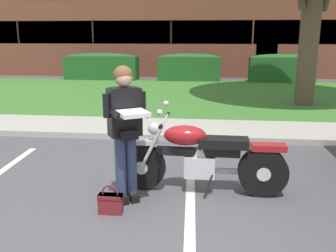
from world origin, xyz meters
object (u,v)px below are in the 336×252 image
at_px(handbag, 110,202).
at_px(hedge_center_left, 189,67).
at_px(hedge_left, 102,66).
at_px(hedge_center_right, 282,68).
at_px(rider_person, 125,124).
at_px(brick_building, 179,34).
at_px(motorcycle, 208,158).

xyz_separation_m(handbag, hedge_center_left, (0.23, 12.75, 0.51)).
bearing_deg(hedge_left, hedge_center_right, 0.00).
height_order(hedge_left, hedge_center_left, same).
bearing_deg(rider_person, hedge_center_left, 89.52).
relative_size(hedge_center_left, brick_building, 0.12).
relative_size(handbag, hedge_center_right, 0.13).
distance_m(rider_person, hedge_center_left, 12.41).
distance_m(hedge_left, hedge_center_right, 8.03).
xyz_separation_m(handbag, hedge_center_right, (4.24, 12.75, 0.51)).
bearing_deg(hedge_center_right, hedge_left, -180.00).
distance_m(hedge_center_left, brick_building, 6.47).
distance_m(rider_person, brick_building, 18.69).
xyz_separation_m(hedge_center_left, brick_building, (-0.98, 6.24, 1.42)).
bearing_deg(hedge_center_left, rider_person, -90.48).
bearing_deg(motorcycle, hedge_center_left, 94.30).
bearing_deg(hedge_center_right, brick_building, 128.71).
bearing_deg(brick_building, hedge_center_left, -81.05).
distance_m(handbag, hedge_center_left, 12.77).
distance_m(motorcycle, hedge_center_right, 12.41).
bearing_deg(brick_building, motorcycle, -84.10).
bearing_deg(hedge_center_left, handbag, -91.02).
relative_size(rider_person, hedge_left, 0.51).
xyz_separation_m(hedge_left, brick_building, (3.03, 6.24, 1.42)).
bearing_deg(hedge_left, handbag, -73.46).
xyz_separation_m(hedge_center_left, hedge_center_right, (4.02, 0.00, 0.00)).
relative_size(rider_person, hedge_center_left, 0.62).
relative_size(motorcycle, rider_person, 1.31).
xyz_separation_m(rider_person, hedge_left, (-3.91, 12.40, -0.36)).
bearing_deg(handbag, hedge_center_right, 71.60).
bearing_deg(brick_building, hedge_left, -115.94).
bearing_deg(rider_person, brick_building, 92.70).
relative_size(motorcycle, hedge_center_left, 0.82).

